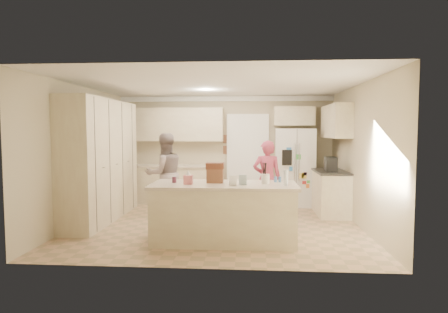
# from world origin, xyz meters

# --- Properties ---
(floor) EXTENTS (5.20, 4.60, 0.02)m
(floor) POSITION_xyz_m (0.00, 0.00, -0.01)
(floor) COLOR tan
(floor) RESTS_ON ground
(ceiling) EXTENTS (5.20, 4.60, 0.02)m
(ceiling) POSITION_xyz_m (0.00, 0.00, 2.61)
(ceiling) COLOR white
(ceiling) RESTS_ON wall_back
(wall_back) EXTENTS (5.20, 0.02, 2.60)m
(wall_back) POSITION_xyz_m (0.00, 2.31, 1.30)
(wall_back) COLOR #C0B493
(wall_back) RESTS_ON ground
(wall_front) EXTENTS (5.20, 0.02, 2.60)m
(wall_front) POSITION_xyz_m (0.00, -2.31, 1.30)
(wall_front) COLOR #C0B493
(wall_front) RESTS_ON ground
(wall_left) EXTENTS (0.02, 4.60, 2.60)m
(wall_left) POSITION_xyz_m (-2.61, 0.00, 1.30)
(wall_left) COLOR #C0B493
(wall_left) RESTS_ON ground
(wall_right) EXTENTS (0.02, 4.60, 2.60)m
(wall_right) POSITION_xyz_m (2.61, 0.00, 1.30)
(wall_right) COLOR #C0B493
(wall_right) RESTS_ON ground
(crown_back) EXTENTS (5.20, 0.08, 0.12)m
(crown_back) POSITION_xyz_m (0.00, 2.26, 2.53)
(crown_back) COLOR white
(crown_back) RESTS_ON wall_back
(pantry_bank) EXTENTS (0.60, 2.60, 2.35)m
(pantry_bank) POSITION_xyz_m (-2.30, 0.20, 1.18)
(pantry_bank) COLOR beige
(pantry_bank) RESTS_ON floor
(back_base_cab) EXTENTS (2.20, 0.60, 0.88)m
(back_base_cab) POSITION_xyz_m (-1.15, 2.00, 0.44)
(back_base_cab) COLOR beige
(back_base_cab) RESTS_ON floor
(back_countertop) EXTENTS (2.24, 0.63, 0.04)m
(back_countertop) POSITION_xyz_m (-1.15, 1.99, 0.90)
(back_countertop) COLOR #BDAF9D
(back_countertop) RESTS_ON back_base_cab
(back_upper_cab) EXTENTS (2.20, 0.35, 0.80)m
(back_upper_cab) POSITION_xyz_m (-1.15, 2.12, 1.90)
(back_upper_cab) COLOR beige
(back_upper_cab) RESTS_ON wall_back
(doorway_opening) EXTENTS (0.90, 0.06, 2.10)m
(doorway_opening) POSITION_xyz_m (0.55, 2.28, 1.05)
(doorway_opening) COLOR black
(doorway_opening) RESTS_ON floor
(doorway_casing) EXTENTS (1.02, 0.03, 2.22)m
(doorway_casing) POSITION_xyz_m (0.55, 2.24, 1.05)
(doorway_casing) COLOR white
(doorway_casing) RESTS_ON floor
(wall_frame_upper) EXTENTS (0.15, 0.02, 0.20)m
(wall_frame_upper) POSITION_xyz_m (0.02, 2.27, 1.55)
(wall_frame_upper) COLOR brown
(wall_frame_upper) RESTS_ON wall_back
(wall_frame_lower) EXTENTS (0.15, 0.02, 0.20)m
(wall_frame_lower) POSITION_xyz_m (0.02, 2.27, 1.28)
(wall_frame_lower) COLOR brown
(wall_frame_lower) RESTS_ON wall_back
(refrigerator) EXTENTS (0.94, 0.75, 1.80)m
(refrigerator) POSITION_xyz_m (1.65, 1.89, 0.90)
(refrigerator) COLOR white
(refrigerator) RESTS_ON floor
(fridge_seam) EXTENTS (0.02, 0.02, 1.78)m
(fridge_seam) POSITION_xyz_m (1.65, 1.54, 0.90)
(fridge_seam) COLOR gray
(fridge_seam) RESTS_ON refrigerator
(fridge_dispenser) EXTENTS (0.22, 0.03, 0.35)m
(fridge_dispenser) POSITION_xyz_m (1.43, 1.53, 1.15)
(fridge_dispenser) COLOR black
(fridge_dispenser) RESTS_ON refrigerator
(fridge_handle_l) EXTENTS (0.02, 0.02, 0.85)m
(fridge_handle_l) POSITION_xyz_m (1.60, 1.52, 1.05)
(fridge_handle_l) COLOR silver
(fridge_handle_l) RESTS_ON refrigerator
(fridge_handle_r) EXTENTS (0.02, 0.02, 0.85)m
(fridge_handle_r) POSITION_xyz_m (1.70, 1.52, 1.05)
(fridge_handle_r) COLOR silver
(fridge_handle_r) RESTS_ON refrigerator
(over_fridge_cab) EXTENTS (0.95, 0.35, 0.45)m
(over_fridge_cab) POSITION_xyz_m (1.65, 2.12, 2.10)
(over_fridge_cab) COLOR beige
(over_fridge_cab) RESTS_ON wall_back
(right_base_cab) EXTENTS (0.60, 1.20, 0.88)m
(right_base_cab) POSITION_xyz_m (2.30, 1.00, 0.44)
(right_base_cab) COLOR beige
(right_base_cab) RESTS_ON floor
(right_countertop) EXTENTS (0.63, 1.24, 0.04)m
(right_countertop) POSITION_xyz_m (2.29, 1.00, 0.90)
(right_countertop) COLOR #2D2B28
(right_countertop) RESTS_ON right_base_cab
(right_upper_cab) EXTENTS (0.35, 1.50, 0.70)m
(right_upper_cab) POSITION_xyz_m (2.43, 1.20, 1.95)
(right_upper_cab) COLOR beige
(right_upper_cab) RESTS_ON wall_right
(coffee_maker) EXTENTS (0.22, 0.28, 0.30)m
(coffee_maker) POSITION_xyz_m (2.25, 0.80, 1.07)
(coffee_maker) COLOR black
(coffee_maker) RESTS_ON right_countertop
(island_base) EXTENTS (2.20, 0.90, 0.88)m
(island_base) POSITION_xyz_m (0.20, -1.10, 0.44)
(island_base) COLOR beige
(island_base) RESTS_ON floor
(island_top) EXTENTS (2.28, 0.96, 0.05)m
(island_top) POSITION_xyz_m (0.20, -1.10, 0.90)
(island_top) COLOR #BDAF9D
(island_top) RESTS_ON island_base
(utensil_crock) EXTENTS (0.13, 0.13, 0.15)m
(utensil_crock) POSITION_xyz_m (0.85, -1.05, 1.00)
(utensil_crock) COLOR white
(utensil_crock) RESTS_ON island_top
(tissue_box) EXTENTS (0.13, 0.13, 0.14)m
(tissue_box) POSITION_xyz_m (-0.35, -1.20, 1.00)
(tissue_box) COLOR #CE6A74
(tissue_box) RESTS_ON island_top
(tissue_plume) EXTENTS (0.08, 0.08, 0.08)m
(tissue_plume) POSITION_xyz_m (-0.35, -1.20, 1.10)
(tissue_plume) COLOR white
(tissue_plume) RESTS_ON tissue_box
(dollhouse_body) EXTENTS (0.26, 0.18, 0.22)m
(dollhouse_body) POSITION_xyz_m (0.05, -1.00, 1.04)
(dollhouse_body) COLOR brown
(dollhouse_body) RESTS_ON island_top
(dollhouse_roof) EXTENTS (0.28, 0.20, 0.10)m
(dollhouse_roof) POSITION_xyz_m (0.05, -1.00, 1.20)
(dollhouse_roof) COLOR #592D1E
(dollhouse_roof) RESTS_ON dollhouse_body
(jam_jar) EXTENTS (0.07, 0.07, 0.09)m
(jam_jar) POSITION_xyz_m (-0.60, -1.05, 0.97)
(jam_jar) COLOR #59263F
(jam_jar) RESTS_ON island_top
(greeting_card_a) EXTENTS (0.12, 0.06, 0.16)m
(greeting_card_a) POSITION_xyz_m (0.35, -1.30, 1.01)
(greeting_card_a) COLOR white
(greeting_card_a) RESTS_ON island_top
(greeting_card_b) EXTENTS (0.12, 0.05, 0.16)m
(greeting_card_b) POSITION_xyz_m (0.50, -1.25, 1.01)
(greeting_card_b) COLOR silver
(greeting_card_b) RESTS_ON island_top
(water_bottle) EXTENTS (0.07, 0.07, 0.24)m
(water_bottle) POSITION_xyz_m (1.15, -1.25, 1.04)
(water_bottle) COLOR silver
(water_bottle) RESTS_ON island_top
(shaker_salt) EXTENTS (0.05, 0.05, 0.09)m
(shaker_salt) POSITION_xyz_m (1.02, -0.88, 0.97)
(shaker_salt) COLOR #4674B2
(shaker_salt) RESTS_ON island_top
(shaker_pepper) EXTENTS (0.05, 0.05, 0.09)m
(shaker_pepper) POSITION_xyz_m (1.09, -0.88, 0.97)
(shaker_pepper) COLOR #4674B2
(shaker_pepper) RESTS_ON island_top
(teen_boy) EXTENTS (1.04, 0.98, 1.70)m
(teen_boy) POSITION_xyz_m (-1.17, 0.74, 0.85)
(teen_boy) COLOR gray
(teen_boy) RESTS_ON floor
(teen_girl) EXTENTS (0.59, 0.40, 1.56)m
(teen_girl) POSITION_xyz_m (0.95, 0.64, 0.78)
(teen_girl) COLOR #B44557
(teen_girl) RESTS_ON floor
(fridge_magnets) EXTENTS (0.76, 0.02, 1.44)m
(fridge_magnets) POSITION_xyz_m (1.65, 1.53, 0.90)
(fridge_magnets) COLOR tan
(fridge_magnets) RESTS_ON refrigerator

